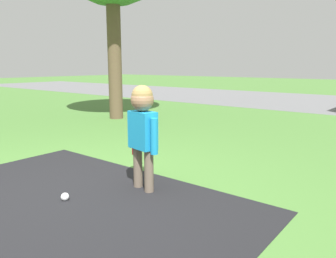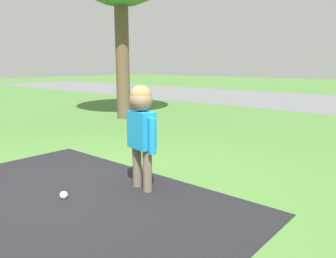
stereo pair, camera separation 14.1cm
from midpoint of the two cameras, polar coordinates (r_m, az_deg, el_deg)
name	(u,v)px [view 1 (the left image)]	position (r m, az deg, el deg)	size (l,w,h in m)	color
ground_plane	(64,194)	(3.45, -18.86, -10.62)	(60.00, 60.00, 0.00)	#477533
street_strip	(325,102)	(12.28, 25.43, 4.22)	(40.00, 6.00, 0.01)	slate
child	(143,123)	(3.21, -5.70, 1.03)	(0.42, 0.23, 1.05)	#6B5B4C
baseball_bat	(135,141)	(3.56, -6.94, -2.12)	(0.07, 0.07, 0.67)	red
sports_ball	(65,197)	(3.27, -18.72, -11.12)	(0.08, 0.08, 0.08)	white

